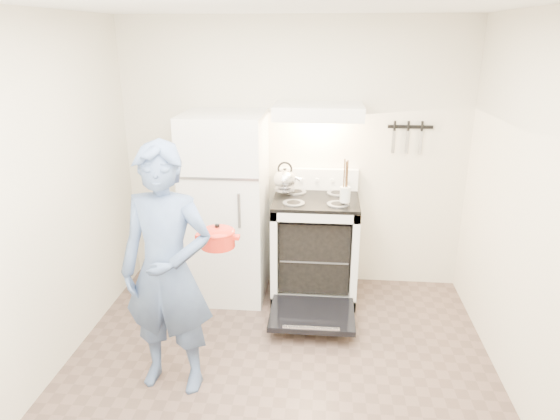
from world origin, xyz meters
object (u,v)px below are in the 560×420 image
object	(u,v)px
tea_kettle	(285,178)
person	(167,272)
stove_body	(315,249)
dutch_oven	(218,239)
refrigerator	(227,207)

from	to	relation	value
tea_kettle	person	distance (m)	1.63
stove_body	dutch_oven	distance (m)	1.31
tea_kettle	person	world-z (taller)	person
tea_kettle	dutch_oven	distance (m)	1.19
stove_body	tea_kettle	world-z (taller)	tea_kettle
stove_body	dutch_oven	bearing A→B (deg)	-123.97
tea_kettle	person	bearing A→B (deg)	-113.86
refrigerator	dutch_oven	world-z (taller)	refrigerator
refrigerator	stove_body	world-z (taller)	refrigerator
refrigerator	person	world-z (taller)	person
refrigerator	tea_kettle	xyz separation A→B (m)	(0.52, 0.13, 0.25)
refrigerator	dutch_oven	bearing A→B (deg)	-82.31
tea_kettle	dutch_oven	bearing A→B (deg)	-109.27
person	refrigerator	bearing A→B (deg)	89.79
dutch_oven	tea_kettle	bearing A→B (deg)	70.73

